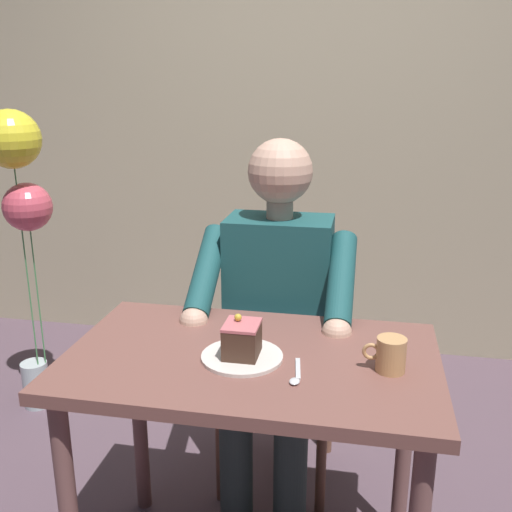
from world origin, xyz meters
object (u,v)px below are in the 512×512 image
coffee_cup (390,354)px  balloon_display (20,195)px  seated_person (275,321)px  dining_table (251,391)px  dessert_spoon (296,375)px  chair (282,346)px  cake_slice (242,339)px

coffee_cup → balloon_display: bearing=-28.0°
seated_person → dining_table: bearing=90.0°
dining_table → dessert_spoon: bearing=143.6°
chair → cake_slice: bearing=88.2°
coffee_cup → dessert_spoon: bearing=18.7°
coffee_cup → cake_slice: bearing=0.7°
coffee_cup → seated_person: bearing=-50.1°
dining_table → chair: chair is taller
chair → balloon_display: 1.28m
chair → seated_person: (0.00, 0.17, 0.17)m
dining_table → cake_slice: size_ratio=9.09×
dining_table → dessert_spoon: dessert_spoon is taller
cake_slice → dessert_spoon: bearing=154.6°
seated_person → cake_slice: size_ratio=11.65×
dining_table → dessert_spoon: (-0.14, 0.10, 0.11)m
dining_table → balloon_display: (1.16, -0.79, 0.36)m
seated_person → coffee_cup: seated_person is taller
dining_table → chair: 0.60m
coffee_cup → balloon_display: size_ratio=0.08×
chair → seated_person: bearing=90.0°
chair → cake_slice: chair is taller
dessert_spoon → cake_slice: bearing=-25.4°
chair → seated_person: 0.24m
chair → coffee_cup: bearing=121.1°
seated_person → balloon_display: bearing=-17.8°
dining_table → cake_slice: (0.02, 0.03, 0.17)m
chair → balloon_display: balloon_display is taller
chair → coffee_cup: 0.77m
dining_table → coffee_cup: coffee_cup is taller
dining_table → coffee_cup: 0.40m
seated_person → balloon_display: (1.16, -0.37, 0.33)m
chair → dessert_spoon: (-0.14, 0.69, 0.25)m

